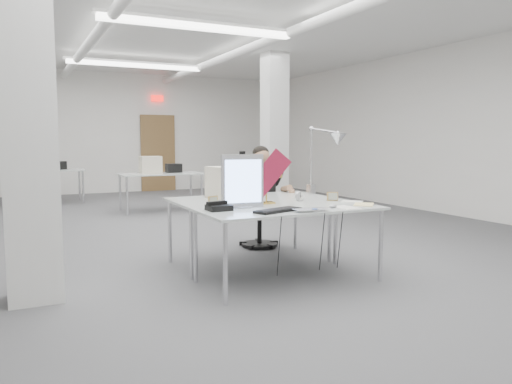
% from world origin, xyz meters
% --- Properties ---
extents(room_shell, '(10.04, 14.04, 3.24)m').
position_xyz_m(room_shell, '(0.04, 0.13, 1.69)').
color(room_shell, '#4E4E50').
rests_on(room_shell, ground).
extents(desk_main, '(1.80, 0.90, 0.02)m').
position_xyz_m(desk_main, '(0.00, -2.50, 0.74)').
color(desk_main, silver).
rests_on(desk_main, room_shell).
extents(desk_second, '(1.80, 0.90, 0.02)m').
position_xyz_m(desk_second, '(0.00, -1.60, 0.74)').
color(desk_second, silver).
rests_on(desk_second, room_shell).
extents(bg_desk_a, '(1.60, 0.80, 0.02)m').
position_xyz_m(bg_desk_a, '(0.20, 3.00, 0.74)').
color(bg_desk_a, silver).
rests_on(bg_desk_a, room_shell).
extents(bg_desk_b, '(1.60, 0.80, 0.02)m').
position_xyz_m(bg_desk_b, '(-1.80, 5.20, 0.74)').
color(bg_desk_b, silver).
rests_on(bg_desk_b, room_shell).
extents(office_chair, '(0.71, 0.71, 1.11)m').
position_xyz_m(office_chair, '(0.47, -0.89, 0.55)').
color(office_chair, black).
rests_on(office_chair, room_shell).
extents(seated_person, '(0.73, 0.81, 0.99)m').
position_xyz_m(seated_person, '(0.47, -0.94, 0.90)').
color(seated_person, black).
rests_on(seated_person, office_chair).
extents(monitor, '(0.42, 0.09, 0.52)m').
position_xyz_m(monitor, '(-0.42, -2.32, 1.02)').
color(monitor, '#A6A5AA').
rests_on(monitor, desk_main).
extents(pennant, '(0.49, 0.11, 0.53)m').
position_xyz_m(pennant, '(-0.16, -2.36, 1.07)').
color(pennant, maroon).
rests_on(pennant, monitor).
extents(keyboard, '(0.52, 0.31, 0.02)m').
position_xyz_m(keyboard, '(-0.24, -2.72, 0.77)').
color(keyboard, black).
rests_on(keyboard, desk_main).
extents(laptop, '(0.35, 0.23, 0.03)m').
position_xyz_m(laptop, '(0.05, -2.89, 0.77)').
color(laptop, '#B8B7BD').
rests_on(laptop, desk_main).
extents(mouse, '(0.11, 0.09, 0.04)m').
position_xyz_m(mouse, '(0.37, -2.72, 0.77)').
color(mouse, '#A3A2A7').
rests_on(mouse, desk_main).
extents(bankers_lamp, '(0.32, 0.17, 0.34)m').
position_xyz_m(bankers_lamp, '(-0.07, -2.15, 0.93)').
color(bankers_lamp, gold).
rests_on(bankers_lamp, desk_main).
extents(desk_phone, '(0.22, 0.20, 0.05)m').
position_xyz_m(desk_phone, '(-0.70, -2.41, 0.78)').
color(desk_phone, black).
rests_on(desk_phone, desk_main).
extents(picture_frame_left, '(0.13, 0.08, 0.10)m').
position_xyz_m(picture_frame_left, '(-0.64, -2.10, 0.81)').
color(picture_frame_left, tan).
rests_on(picture_frame_left, desk_main).
extents(picture_frame_right, '(0.12, 0.09, 0.10)m').
position_xyz_m(picture_frame_right, '(0.69, -2.25, 0.80)').
color(picture_frame_right, '#9D7A43').
rests_on(picture_frame_right, desk_main).
extents(desk_clock, '(0.11, 0.06, 0.11)m').
position_xyz_m(desk_clock, '(0.36, -2.10, 0.81)').
color(desk_clock, '#A7A8AC').
rests_on(desk_clock, desk_main).
extents(paper_stack_a, '(0.21, 0.28, 0.01)m').
position_xyz_m(paper_stack_a, '(0.48, -2.77, 0.76)').
color(paper_stack_a, white).
rests_on(paper_stack_a, desk_main).
extents(paper_stack_b, '(0.32, 0.32, 0.01)m').
position_xyz_m(paper_stack_b, '(0.79, -2.67, 0.76)').
color(paper_stack_b, '#F1DB90').
rests_on(paper_stack_b, desk_main).
extents(paper_stack_c, '(0.26, 0.26, 0.01)m').
position_xyz_m(paper_stack_c, '(0.83, -2.42, 0.76)').
color(paper_stack_c, silver).
rests_on(paper_stack_c, desk_main).
extents(beige_monitor, '(0.46, 0.45, 0.36)m').
position_xyz_m(beige_monitor, '(-0.24, -1.50, 0.93)').
color(beige_monitor, beige).
rests_on(beige_monitor, desk_second).
extents(architect_lamp, '(0.28, 0.69, 0.87)m').
position_xyz_m(architect_lamp, '(0.85, -1.81, 1.19)').
color(architect_lamp, silver).
rests_on(architect_lamp, desk_second).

